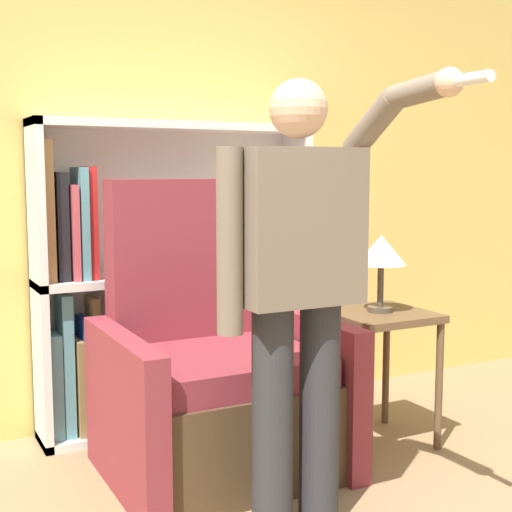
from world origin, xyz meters
TOP-DOWN VIEW (x-y plane):
  - wall_back at (-0.01, 2.03)m, footprint 8.00×0.11m
  - bookcase at (-0.03, 1.87)m, footprint 1.45×0.28m
  - armchair at (0.07, 1.26)m, footprint 0.99×0.85m
  - person_standing at (0.09, 0.57)m, footprint 0.59×0.78m
  - side_table at (0.89, 1.14)m, footprint 0.46×0.46m
  - table_lamp at (0.89, 1.14)m, footprint 0.24×0.24m

SIDE VIEW (x-z plane):
  - armchair at x=0.07m, z-range -0.25..1.04m
  - side_table at x=0.89m, z-range 0.21..0.87m
  - bookcase at x=-0.03m, z-range -0.03..1.54m
  - table_lamp at x=0.89m, z-range 0.75..1.12m
  - person_standing at x=0.09m, z-range 0.12..1.77m
  - wall_back at x=-0.01m, z-range 0.00..2.80m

